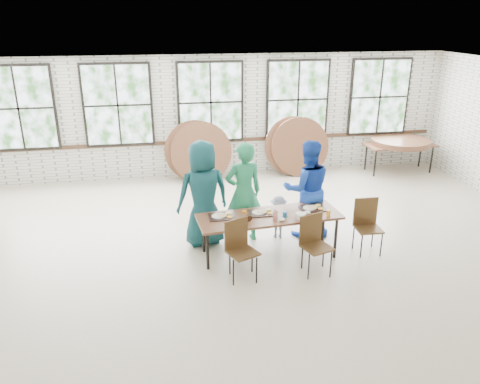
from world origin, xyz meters
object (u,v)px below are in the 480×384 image
at_px(chair_near_left, 239,244).
at_px(storage_table, 400,146).
at_px(chair_near_right, 314,239).
at_px(dining_table, 269,218).

bearing_deg(chair_near_left, storage_table, 17.79).
relative_size(chair_near_left, chair_near_right, 1.00).
distance_m(dining_table, storage_table, 5.86).
xyz_separation_m(chair_near_left, storage_table, (5.02, 4.45, 0.13)).
bearing_deg(storage_table, chair_near_right, -133.08).
relative_size(dining_table, chair_near_right, 2.59).
xyz_separation_m(chair_near_left, chair_near_right, (1.19, -0.03, 0.00)).
bearing_deg(chair_near_right, chair_near_left, 160.23).
xyz_separation_m(dining_table, chair_near_left, (-0.61, -0.60, -0.13)).
bearing_deg(storage_table, dining_table, -141.39).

